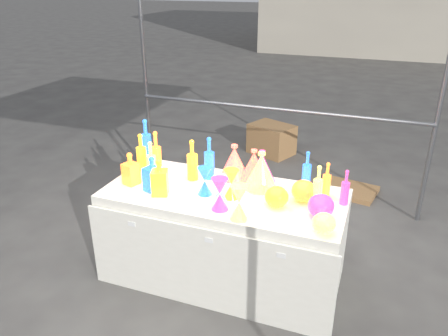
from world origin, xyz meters
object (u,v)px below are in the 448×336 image
(display_table, at_px, (224,236))
(decanter_0, at_px, (160,177))
(cardboard_box_closed, at_px, (272,139))
(globe_0, at_px, (277,198))
(bottle_0, at_px, (141,152))
(lampshade_0, at_px, (254,165))

(display_table, distance_m, decanter_0, 0.70)
(display_table, bearing_deg, cardboard_box_closed, 96.94)
(display_table, relative_size, globe_0, 11.02)
(bottle_0, relative_size, globe_0, 1.90)
(decanter_0, height_order, lampshade_0, decanter_0)
(bottle_0, bearing_deg, globe_0, -10.70)
(display_table, distance_m, lampshade_0, 0.60)
(decanter_0, bearing_deg, cardboard_box_closed, 68.42)
(cardboard_box_closed, bearing_deg, globe_0, -52.12)
(display_table, relative_size, lampshade_0, 7.04)
(globe_0, bearing_deg, bottle_0, 169.30)
(bottle_0, bearing_deg, lampshade_0, 7.71)
(cardboard_box_closed, bearing_deg, bottle_0, -77.14)
(bottle_0, relative_size, lampshade_0, 1.21)
(display_table, xyz_separation_m, cardboard_box_closed, (-0.33, 2.74, -0.17))
(bottle_0, xyz_separation_m, globe_0, (1.21, -0.23, -0.09))
(cardboard_box_closed, distance_m, globe_0, 2.96)
(lampshade_0, bearing_deg, display_table, -110.33)
(bottle_0, height_order, decanter_0, bottle_0)
(display_table, xyz_separation_m, lampshade_0, (0.14, 0.29, 0.51))
(decanter_0, xyz_separation_m, lampshade_0, (0.58, 0.47, -0.01))
(cardboard_box_closed, bearing_deg, decanter_0, -69.11)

